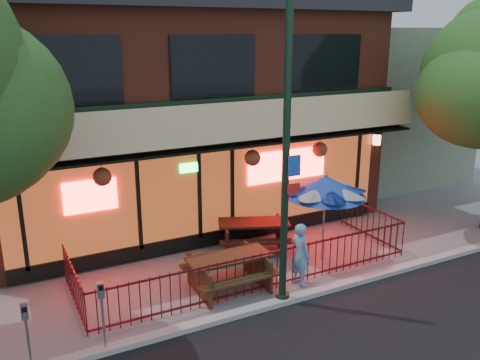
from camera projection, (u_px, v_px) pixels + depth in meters
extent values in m
plane|color=gray|center=(273.00, 293.00, 11.85)|extent=(80.00, 80.00, 0.00)
cube|color=#999993|center=(284.00, 301.00, 11.41)|extent=(80.00, 0.25, 0.12)
cube|color=maroon|center=(165.00, 113.00, 17.07)|extent=(12.00, 8.00, 6.50)
cube|color=#59230F|center=(215.00, 190.00, 14.10)|extent=(11.00, 0.06, 2.60)
cube|color=#FF0C0C|center=(287.00, 165.00, 14.91)|extent=(2.60, 0.04, 0.90)
cube|color=#FF0C0C|center=(90.00, 196.00, 12.43)|extent=(1.30, 0.04, 0.80)
cube|color=#D7B687|center=(222.00, 125.00, 13.15)|extent=(12.20, 1.33, 1.26)
cube|color=black|center=(70.00, 72.00, 11.57)|extent=(2.40, 0.06, 1.60)
cube|color=black|center=(214.00, 67.00, 13.15)|extent=(2.40, 0.06, 1.60)
cube|color=black|center=(326.00, 63.00, 14.74)|extent=(2.40, 0.06, 1.60)
cube|color=black|center=(216.00, 237.00, 14.46)|extent=(11.00, 0.12, 0.40)
cube|color=#FFC672|center=(377.00, 140.00, 16.17)|extent=(0.18, 0.18, 0.32)
cube|color=gray|center=(363.00, 102.00, 21.53)|extent=(6.00, 7.00, 6.00)
cube|color=#3D0D13|center=(269.00, 253.00, 11.75)|extent=(8.40, 0.04, 0.04)
cube|color=#3D0D13|center=(269.00, 285.00, 11.99)|extent=(8.40, 0.04, 0.04)
cube|color=#3D0D13|center=(72.00, 268.00, 11.01)|extent=(0.04, 2.60, 0.04)
cube|color=#3D0D13|center=(371.00, 208.00, 14.71)|extent=(0.04, 2.60, 0.04)
cylinder|color=#3D0D13|center=(269.00, 270.00, 11.88)|extent=(0.02, 0.02, 1.00)
cylinder|color=black|center=(286.00, 151.00, 10.52)|extent=(0.16, 0.16, 7.00)
cylinder|color=black|center=(282.00, 297.00, 11.48)|extent=(0.32, 0.32, 0.20)
cube|color=#194CB2|center=(294.00, 166.00, 10.53)|extent=(0.30, 0.02, 0.45)
cube|color=red|center=(294.00, 189.00, 10.67)|extent=(0.30, 0.02, 0.22)
cube|color=#3A2915|center=(199.00, 279.00, 11.66)|extent=(0.09, 1.41, 0.80)
cube|color=#3A2915|center=(257.00, 266.00, 12.30)|extent=(0.09, 1.41, 0.80)
cube|color=#3A2915|center=(229.00, 257.00, 11.87)|extent=(1.97, 0.85, 0.07)
cube|color=#3A2915|center=(240.00, 281.00, 11.45)|extent=(1.96, 0.34, 0.05)
cube|color=#3A2915|center=(219.00, 260.00, 12.47)|extent=(1.96, 0.34, 0.05)
cube|color=black|center=(227.00, 237.00, 14.08)|extent=(0.61, 1.32, 0.80)
cube|color=black|center=(281.00, 235.00, 14.19)|extent=(0.61, 1.32, 0.80)
cube|color=black|center=(254.00, 223.00, 14.02)|extent=(2.11, 1.51, 0.06)
cube|color=black|center=(256.00, 242.00, 13.54)|extent=(1.91, 1.04, 0.05)
cube|color=black|center=(252.00, 226.00, 14.68)|extent=(1.91, 1.04, 0.05)
cylinder|color=gray|center=(324.00, 221.00, 13.35)|extent=(0.05, 0.05, 2.19)
cone|color=#1C389B|center=(325.00, 186.00, 13.08)|extent=(2.09, 2.09, 0.55)
sphere|color=gray|center=(326.00, 175.00, 13.00)|extent=(0.10, 0.10, 0.10)
imported|color=#6095C1|center=(300.00, 254.00, 12.07)|extent=(0.47, 0.63, 1.57)
cylinder|color=#989BA0|center=(104.00, 325.00, 9.51)|extent=(0.05, 0.05, 1.19)
cube|color=#989BA0|center=(101.00, 290.00, 9.31)|extent=(0.14, 0.13, 0.30)
cube|color=black|center=(101.00, 288.00, 9.24)|extent=(0.09, 0.02, 0.11)
cylinder|color=#989BA1|center=(29.00, 346.00, 8.95)|extent=(0.05, 0.05, 1.11)
cube|color=#989BA1|center=(24.00, 312.00, 8.75)|extent=(0.12, 0.10, 0.28)
cube|color=black|center=(24.00, 310.00, 8.69)|extent=(0.08, 0.01, 0.10)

